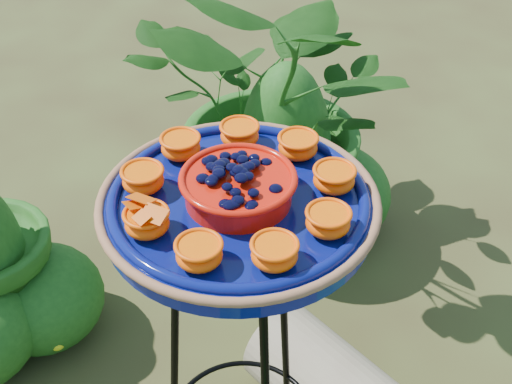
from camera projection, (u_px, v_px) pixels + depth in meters
tripod_stand at (242, 352)px, 1.37m from camera, size 0.39×0.39×0.86m
feeder_dish at (239, 200)px, 1.13m from camera, size 0.55×0.55×0.10m
shrub_back_left at (286, 113)px, 2.14m from camera, size 1.06×1.01×0.94m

